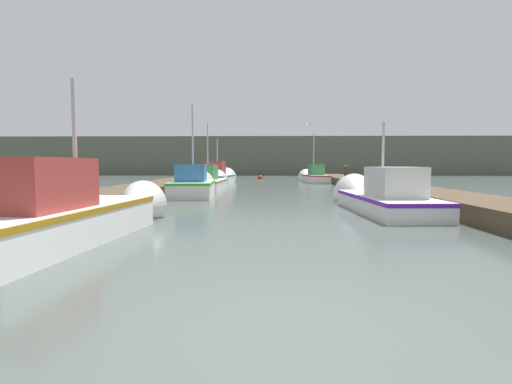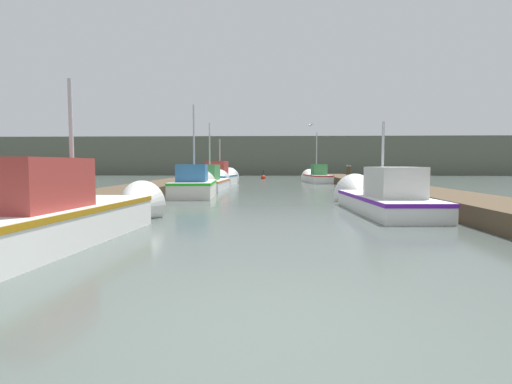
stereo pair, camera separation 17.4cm
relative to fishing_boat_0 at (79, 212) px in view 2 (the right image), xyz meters
name	(u,v)px [view 2 (the right image)]	position (x,y,z in m)	size (l,w,h in m)	color
ground_plane	(269,326)	(3.76, -4.17, -0.51)	(200.00, 200.00, 0.00)	#47514C
dock_left	(154,188)	(-2.07, 11.83, -0.26)	(2.33, 40.00, 0.49)	#4C3D2B
dock_right	(392,189)	(9.59, 11.83, -0.26)	(2.33, 40.00, 0.49)	#4C3D2B
distant_shore_ridge	(272,157)	(3.76, 51.72, 2.01)	(120.00, 16.00, 5.03)	#565B4C
fishing_boat_0	(79,212)	(0.00, 0.00, 0.00)	(1.87, 6.25, 3.37)	silver
fishing_boat_1	(378,197)	(7.16, 5.05, -0.10)	(2.00, 6.23, 3.30)	silver
fishing_boat_2	(195,185)	(0.28, 10.42, -0.03)	(2.08, 4.77, 4.58)	silver
fishing_boat_3	(211,181)	(0.22, 15.51, -0.06)	(1.92, 5.70, 4.37)	silver
fishing_boat_4	(221,177)	(0.18, 20.58, -0.01)	(2.28, 5.76, 3.71)	silver
fishing_boat_5	(315,177)	(7.29, 24.39, -0.07)	(1.93, 6.28, 4.32)	silver
mooring_piling_0	(348,176)	(8.55, 17.33, 0.18)	(0.28, 0.28, 1.36)	#473523
mooring_piling_1	(412,191)	(8.50, 5.89, 0.05)	(0.32, 0.32, 1.10)	#473523
channel_buoy	(263,177)	(2.97, 31.22, -0.37)	(0.47, 0.47, 0.97)	red
seagull_lead	(310,125)	(6.29, 18.78, 3.49)	(0.43, 0.50, 0.12)	white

